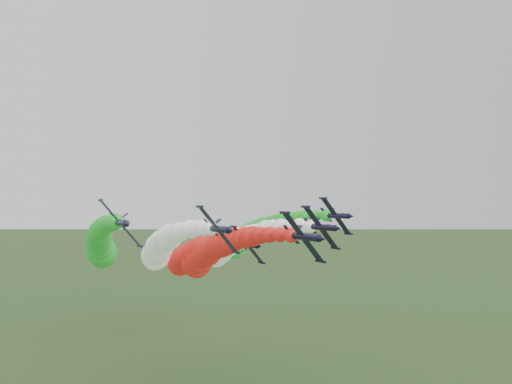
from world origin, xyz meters
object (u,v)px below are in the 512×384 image
jet_inner_right (229,246)px  jet_inner_left (161,248)px  jet_lead (208,254)px  jet_outer_left (101,245)px  jet_outer_right (247,237)px  jet_trail (188,257)px

jet_inner_right → jet_inner_left: bearing=-177.8°
jet_lead → jet_inner_left: (-9.24, 9.19, 0.96)m
jet_inner_left → jet_outer_left: 15.25m
jet_outer_left → jet_outer_right: jet_outer_right is taller
jet_outer_left → jet_outer_right: 42.31m
jet_inner_left → jet_outer_left: bearing=149.8°
jet_inner_left → jet_lead: bearing=-44.8°
jet_lead → jet_inner_left: size_ratio=1.01×
jet_lead → jet_inner_right: 13.51m
jet_inner_right → jet_outer_left: bearing=167.6°
jet_lead → jet_trail: (2.74, 25.45, -3.09)m
jet_inner_right → jet_trail: (-6.44, 15.56, -3.84)m
jet_inner_left → jet_trail: size_ratio=1.00×
jet_lead → jet_outer_right: jet_outer_right is taller
jet_lead → jet_inner_left: 13.07m
jet_outer_right → jet_trail: bearing=166.0°
jet_inner_left → jet_inner_right: 18.44m
jet_outer_left → jet_trail: bearing=18.9°
jet_inner_right → jet_lead: bearing=-132.9°
jet_inner_left → jet_trail: jet_inner_left is taller
jet_inner_left → jet_outer_right: (28.92, 12.03, 1.30)m
jet_inner_left → jet_inner_right: bearing=2.2°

